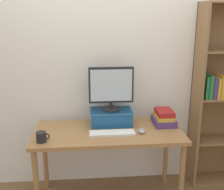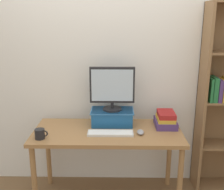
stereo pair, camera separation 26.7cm
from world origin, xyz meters
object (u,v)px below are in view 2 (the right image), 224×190
at_px(computer_monitor, 112,88).
at_px(book_stack, 166,120).
at_px(riser_box, 112,117).
at_px(keyboard, 110,133).
at_px(coffee_mug, 40,134).
at_px(desk, 108,139).
at_px(computer_mouse, 140,132).

xyz_separation_m(computer_monitor, book_stack, (0.53, -0.04, -0.32)).
bearing_deg(book_stack, riser_box, 175.07).
relative_size(riser_box, book_stack, 1.60).
height_order(computer_monitor, keyboard, computer_monitor).
height_order(computer_monitor, book_stack, computer_monitor).
bearing_deg(coffee_mug, keyboard, 9.45).
xyz_separation_m(desk, coffee_mug, (-0.60, -0.19, 0.13)).
distance_m(keyboard, computer_mouse, 0.28).
xyz_separation_m(computer_mouse, coffee_mug, (-0.91, -0.12, 0.03)).
distance_m(desk, computer_monitor, 0.50).
bearing_deg(desk, computer_mouse, -13.08).
bearing_deg(coffee_mug, computer_mouse, 7.58).
height_order(riser_box, keyboard, riser_box).
bearing_deg(computer_monitor, book_stack, -4.77).
height_order(computer_monitor, coffee_mug, computer_monitor).
xyz_separation_m(desk, book_stack, (0.57, 0.12, 0.16)).
xyz_separation_m(keyboard, coffee_mug, (-0.63, -0.10, 0.03)).
distance_m(riser_box, coffee_mug, 0.74).
bearing_deg(desk, riser_box, 75.84).
xyz_separation_m(keyboard, computer_mouse, (0.28, 0.02, 0.01)).
height_order(desk, computer_mouse, computer_mouse).
height_order(keyboard, coffee_mug, coffee_mug).
height_order(desk, coffee_mug, coffee_mug).
xyz_separation_m(desk, computer_monitor, (0.04, 0.16, 0.47)).
distance_m(riser_box, keyboard, 0.26).
height_order(desk, computer_monitor, computer_monitor).
bearing_deg(desk, computer_monitor, 75.72).
height_order(keyboard, book_stack, book_stack).
relative_size(computer_monitor, keyboard, 1.03).
bearing_deg(riser_box, desk, -104.16).
bearing_deg(coffee_mug, book_stack, 14.94).
xyz_separation_m(desk, riser_box, (0.04, 0.17, 0.17)).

